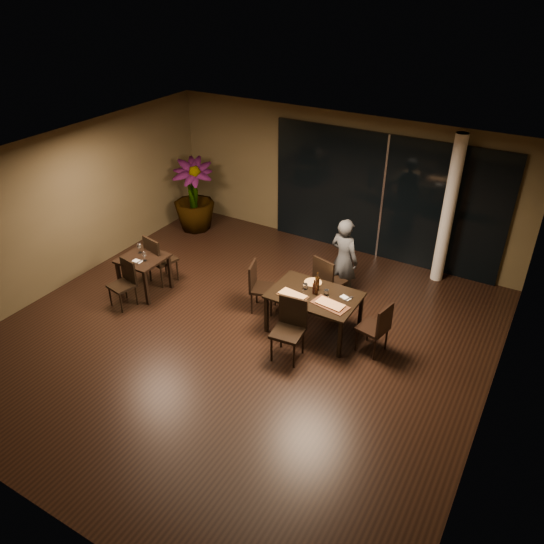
{
  "coord_description": "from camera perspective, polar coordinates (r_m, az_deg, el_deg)",
  "views": [
    {
      "loc": [
        4.16,
        -6.06,
        5.66
      ],
      "look_at": [
        0.26,
        0.64,
        1.05
      ],
      "focal_mm": 35.0,
      "sensor_mm": 36.0,
      "label": 1
    }
  ],
  "objects": [
    {
      "name": "side_napkin",
      "position": [
        10.25,
        -14.29,
        1.13
      ],
      "size": [
        0.18,
        0.12,
        0.01
      ],
      "primitive_type": "cube",
      "rotation": [
        0.0,
        0.0,
        -0.03
      ],
      "color": "white",
      "rests_on": "side_table"
    },
    {
      "name": "column",
      "position": [
        10.71,
        18.44,
        6.24
      ],
      "size": [
        0.24,
        0.24,
        3.0
      ],
      "primitive_type": "cylinder",
      "color": "white",
      "rests_on": "ground"
    },
    {
      "name": "chair_main_right",
      "position": [
        8.78,
        11.27,
        -5.74
      ],
      "size": [
        0.52,
        0.52,
        0.94
      ],
      "rotation": [
        0.0,
        0.0,
        -1.78
      ],
      "color": "black",
      "rests_on": "ground"
    },
    {
      "name": "tumbler_left",
      "position": [
        9.12,
        3.6,
        -1.55
      ],
      "size": [
        0.08,
        0.08,
        0.1
      ],
      "primitive_type": "cylinder",
      "color": "white",
      "rests_on": "main_table"
    },
    {
      "name": "wall_left",
      "position": [
        11.02,
        -21.67,
        6.31
      ],
      "size": [
        0.1,
        8.0,
        3.0
      ],
      "primitive_type": "cube",
      "color": "#4D4329",
      "rests_on": "ground"
    },
    {
      "name": "tumbler_right",
      "position": [
        8.99,
        5.86,
        -2.19
      ],
      "size": [
        0.08,
        0.08,
        0.1
      ],
      "primitive_type": "cylinder",
      "color": "white",
      "rests_on": "main_table"
    },
    {
      "name": "wall_right",
      "position": [
        7.35,
        23.88,
        -6.81
      ],
      "size": [
        0.1,
        8.0,
        3.0
      ],
      "primitive_type": "cube",
      "color": "#4D4329",
      "rests_on": "ground"
    },
    {
      "name": "wine_glass_b",
      "position": [
        10.21,
        -13.55,
        1.63
      ],
      "size": [
        0.08,
        0.08,
        0.18
      ],
      "primitive_type": null,
      "color": "white",
      "rests_on": "side_table"
    },
    {
      "name": "bottle_c",
      "position": [
        9.04,
        4.89,
        -1.02
      ],
      "size": [
        0.07,
        0.07,
        0.34
      ],
      "primitive_type": null,
      "color": "black",
      "rests_on": "main_table"
    },
    {
      "name": "side_table",
      "position": [
        10.43,
        -13.68,
        0.91
      ],
      "size": [
        0.8,
        0.8,
        0.75
      ],
      "color": "black",
      "rests_on": "ground"
    },
    {
      "name": "chair_side_near",
      "position": [
        10.2,
        -15.56,
        -0.9
      ],
      "size": [
        0.49,
        0.49,
        0.9
      ],
      "rotation": [
        0.0,
        0.0,
        -0.19
      ],
      "color": "black",
      "rests_on": "ground"
    },
    {
      "name": "napkin_far",
      "position": [
        8.96,
        7.91,
        -2.78
      ],
      "size": [
        0.2,
        0.16,
        0.01
      ],
      "primitive_type": "cube",
      "rotation": [
        0.0,
        0.0,
        -0.36
      ],
      "color": "white",
      "rests_on": "main_table"
    },
    {
      "name": "pizza_board_left",
      "position": [
        8.94,
        2.24,
        -2.57
      ],
      "size": [
        0.53,
        0.3,
        0.01
      ],
      "primitive_type": "cube",
      "rotation": [
        0.0,
        0.0,
        -0.09
      ],
      "color": "#462A16",
      "rests_on": "main_table"
    },
    {
      "name": "chair_main_near",
      "position": [
        8.55,
        1.94,
        -5.75
      ],
      "size": [
        0.53,
        0.53,
        1.03
      ],
      "rotation": [
        0.0,
        0.0,
        0.1
      ],
      "color": "black",
      "rests_on": "ground"
    },
    {
      "name": "napkin_near",
      "position": [
        8.73,
        7.23,
        -3.7
      ],
      "size": [
        0.18,
        0.11,
        0.01
      ],
      "primitive_type": "cube",
      "rotation": [
        0.0,
        0.0,
        0.05
      ],
      "color": "white",
      "rests_on": "main_table"
    },
    {
      "name": "chair_side_far",
      "position": [
        10.68,
        -12.15,
        1.54
      ],
      "size": [
        0.57,
        0.57,
        1.03
      ],
      "rotation": [
        0.0,
        0.0,
        2.92
      ],
      "color": "black",
      "rests_on": "ground"
    },
    {
      "name": "potted_plant",
      "position": [
        12.7,
        -8.44,
        8.16
      ],
      "size": [
        1.3,
        1.3,
        1.71
      ],
      "primitive_type": "imported",
      "rotation": [
        0.0,
        0.0,
        0.64
      ],
      "color": "#1D501A",
      "rests_on": "ground"
    },
    {
      "name": "wall_back",
      "position": [
        11.7,
        7.45,
        9.64
      ],
      "size": [
        8.0,
        0.1,
        3.0
      ],
      "primitive_type": "cube",
      "color": "#4D4329",
      "rests_on": "ground"
    },
    {
      "name": "round_pizza",
      "position": [
        9.31,
        4.43,
        -1.14
      ],
      "size": [
        0.3,
        0.3,
        0.01
      ],
      "primitive_type": "cylinder",
      "color": "#B53914",
      "rests_on": "main_table"
    },
    {
      "name": "bottle_b",
      "position": [
        8.93,
        4.79,
        -1.61
      ],
      "size": [
        0.07,
        0.07,
        0.3
      ],
      "primitive_type": null,
      "color": "black",
      "rests_on": "main_table"
    },
    {
      "name": "oblong_pizza_left",
      "position": [
        8.93,
        2.24,
        -2.48
      ],
      "size": [
        0.47,
        0.26,
        0.02
      ],
      "primitive_type": null,
      "rotation": [
        0.0,
        0.0,
        -0.13
      ],
      "color": "maroon",
      "rests_on": "pizza_board_left"
    },
    {
      "name": "diner",
      "position": [
        9.96,
        7.74,
        1.35
      ],
      "size": [
        0.63,
        0.5,
        1.64
      ],
      "primitive_type": "imported",
      "rotation": [
        0.0,
        0.0,
        2.89
      ],
      "color": "#323437",
      "rests_on": "ground"
    },
    {
      "name": "wine_glass_a",
      "position": [
        10.51,
        -14.06,
        2.48
      ],
      "size": [
        0.09,
        0.09,
        0.2
      ],
      "primitive_type": null,
      "color": "white",
      "rests_on": "side_table"
    },
    {
      "name": "pizza_board_right",
      "position": [
        8.75,
        6.28,
        -3.55
      ],
      "size": [
        0.66,
        0.42,
        0.01
      ],
      "primitive_type": "cube",
      "rotation": [
        0.0,
        0.0,
        -0.19
      ],
      "color": "#4A2817",
      "rests_on": "main_table"
    },
    {
      "name": "chair_main_far",
      "position": [
        9.77,
        5.96,
        -0.8
      ],
      "size": [
        0.59,
        0.59,
        1.03
      ],
      "rotation": [
        0.0,
        0.0,
        2.86
      ],
      "color": "black",
      "rests_on": "ground"
    },
    {
      "name": "ceiling",
      "position": [
        7.81,
        -4.07,
        10.89
      ],
      "size": [
        8.0,
        8.0,
        0.04
      ],
      "primitive_type": "cube",
      "color": "silver",
      "rests_on": "wall_back"
    },
    {
      "name": "wall_front",
      "position": [
        6.22,
        -25.49,
        -15.09
      ],
      "size": [
        8.0,
        0.1,
        3.0
      ],
      "primitive_type": "cube",
      "color": "#4D4329",
      "rests_on": "ground"
    },
    {
      "name": "bottle_a",
      "position": [
        8.96,
        4.56,
        -1.6
      ],
      "size": [
        0.06,
        0.06,
        0.26
      ],
      "primitive_type": null,
      "color": "black",
      "rests_on": "main_table"
    },
    {
      "name": "oblong_pizza_right",
      "position": [
        8.74,
        6.28,
        -3.46
      ],
      "size": [
        0.47,
        0.26,
        0.02
      ],
      "primitive_type": null,
      "rotation": [
        0.0,
        0.0,
        -0.13
      ],
      "color": "maroon",
      "rests_on": "pizza_board_right"
    },
    {
      "name": "window_panel",
      "position": [
        11.36,
        11.86,
        7.75
      ],
      "size": [
        5.0,
        0.06,
        2.7
      ],
      "primitive_type": "cube",
      "color": "black",
      "rests_on": "ground"
    },
    {
      "name": "chair_main_left",
      "position": [
        9.66,
        -1.41,
        -1.34
      ],
      "size": [
        0.56,
        0.56,
        0.96
      ],
      "rotation": [
        0.0,
        0.0,
        1.87
      ],
      "color": "black",
      "rests_on": "ground"
    },
    {
      "name": "main_table",
      "position": [
        9.05,
        4.58,
        -2.81
      ],
      "size": [
        1.5,
        1.0,
        0.75
      ],
      "color": "black",
      "rests_on": "ground"
    },
    {
      "name": "ground",
      "position": [
        9.28,
        -3.39,
        -6.93
      ],
      "size": [
        8.0,
        8.0,
        0.0
      ],
      "primitive_type": "plane",
      "color": "black",
      "rests_on": "ground"
    }
  ]
}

